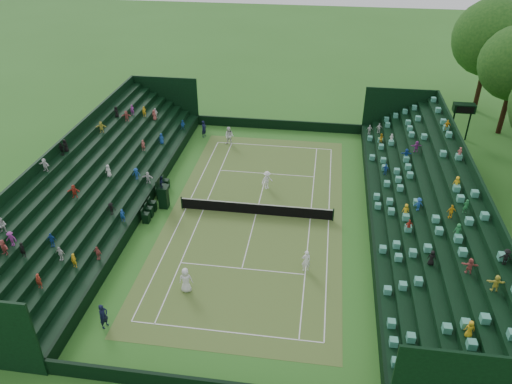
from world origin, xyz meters
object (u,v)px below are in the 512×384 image
at_px(umpire_chair, 163,194).
at_px(player_near_west, 186,280).
at_px(player_far_west, 229,136).
at_px(tennis_net, 256,209).
at_px(player_far_east, 267,180).
at_px(player_near_east, 306,261).

xyz_separation_m(umpire_chair, player_near_west, (4.20, -8.95, -0.31)).
height_order(player_near_west, player_far_west, player_far_west).
bearing_deg(umpire_chair, tennis_net, -0.06).
bearing_deg(tennis_net, player_far_east, 85.07).
height_order(player_near_west, player_near_east, player_near_west).
relative_size(umpire_chair, player_near_west, 1.59).
relative_size(tennis_net, umpire_chair, 4.26).
xyz_separation_m(player_far_west, player_far_east, (4.61, -7.62, -0.13)).
distance_m(player_near_west, player_far_east, 13.31).
relative_size(umpire_chair, player_far_west, 1.49).
height_order(umpire_chair, player_far_west, umpire_chair).
relative_size(player_near_west, player_near_east, 1.08).
xyz_separation_m(umpire_chair, player_far_west, (2.94, 11.55, -0.25)).
bearing_deg(player_near_east, player_far_west, -80.94).
xyz_separation_m(player_near_east, player_far_west, (-8.38, 17.52, 0.12)).
bearing_deg(player_far_east, umpire_chair, 167.60).
relative_size(umpire_chair, player_far_east, 1.73).
relative_size(tennis_net, player_far_east, 7.36).
xyz_separation_m(umpire_chair, player_near_east, (11.32, -5.97, -0.37)).
relative_size(tennis_net, player_near_west, 6.77).
relative_size(tennis_net, player_far_west, 6.35).
bearing_deg(umpire_chair, player_far_east, 27.53).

